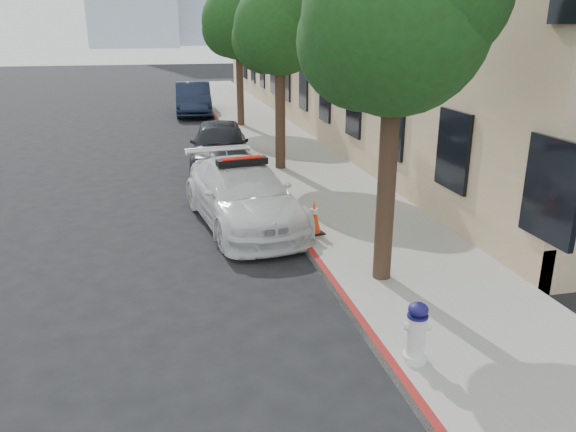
% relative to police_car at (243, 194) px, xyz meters
% --- Properties ---
extents(ground, '(120.00, 120.00, 0.00)m').
position_rel_police_car_xyz_m(ground, '(-1.10, -1.61, -0.68)').
color(ground, black).
rests_on(ground, ground).
extents(sidewalk, '(3.20, 50.00, 0.15)m').
position_rel_police_car_xyz_m(sidewalk, '(2.50, 8.39, -0.61)').
color(sidewalk, gray).
rests_on(sidewalk, ground).
extents(curb_strip, '(0.12, 50.00, 0.15)m').
position_rel_police_car_xyz_m(curb_strip, '(0.96, 8.39, -0.61)').
color(curb_strip, maroon).
rests_on(curb_strip, ground).
extents(building, '(8.00, 36.00, 10.00)m').
position_rel_police_car_xyz_m(building, '(8.10, 13.39, 4.32)').
color(building, tan).
rests_on(building, ground).
extents(tree_near, '(2.92, 2.82, 5.62)m').
position_rel_police_car_xyz_m(tree_near, '(1.83, -3.63, 3.59)').
color(tree_near, black).
rests_on(tree_near, sidewalk).
extents(tree_mid, '(2.77, 2.64, 5.43)m').
position_rel_police_car_xyz_m(tree_mid, '(1.83, 4.37, 3.48)').
color(tree_mid, black).
rests_on(tree_mid, sidewalk).
extents(tree_far, '(3.10, 3.00, 5.81)m').
position_rel_police_car_xyz_m(tree_far, '(1.83, 12.37, 3.70)').
color(tree_far, black).
rests_on(tree_far, sidewalk).
extents(police_car, '(2.51, 4.90, 1.51)m').
position_rel_police_car_xyz_m(police_car, '(0.00, 0.00, 0.00)').
color(police_car, white).
rests_on(police_car, ground).
extents(parked_car_mid, '(2.23, 4.47, 1.46)m').
position_rel_police_car_xyz_m(parked_car_mid, '(0.10, 5.37, 0.05)').
color(parked_car_mid, black).
rests_on(parked_car_mid, ground).
extents(parked_car_far, '(1.89, 4.84, 1.57)m').
position_rel_police_car_xyz_m(parked_car_far, '(0.10, 16.96, 0.10)').
color(parked_car_far, '#141C33').
rests_on(parked_car_far, ground).
extents(fire_hydrant, '(0.35, 0.31, 0.81)m').
position_rel_police_car_xyz_m(fire_hydrant, '(1.25, -6.07, -0.14)').
color(fire_hydrant, silver).
rests_on(fire_hydrant, sidewalk).
extents(traffic_cone, '(0.44, 0.44, 0.70)m').
position_rel_police_car_xyz_m(traffic_cone, '(1.25, -1.32, -0.19)').
color(traffic_cone, black).
rests_on(traffic_cone, sidewalk).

